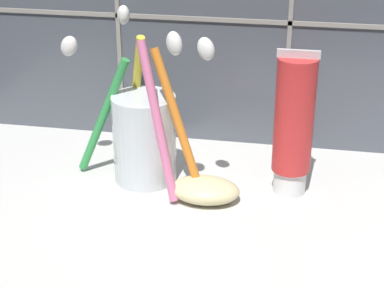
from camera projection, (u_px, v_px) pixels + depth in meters
The scene contains 4 objects.
sink_counter at pixel (250, 234), 61.68cm from camera, with size 79.53×38.20×2.00cm, color silver.
toothbrush_cup at pixel (144, 133), 67.53cm from camera, with size 17.43×13.49×18.12cm.
toothpaste_tube at pixel (294, 124), 64.09cm from camera, with size 4.15×3.96×15.32cm.
soap_bar at pixel (205, 190), 65.03cm from camera, with size 7.08×4.79×2.41cm, color beige.
Camera 1 is at (4.17, -52.40, 34.87)cm, focal length 60.00 mm.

